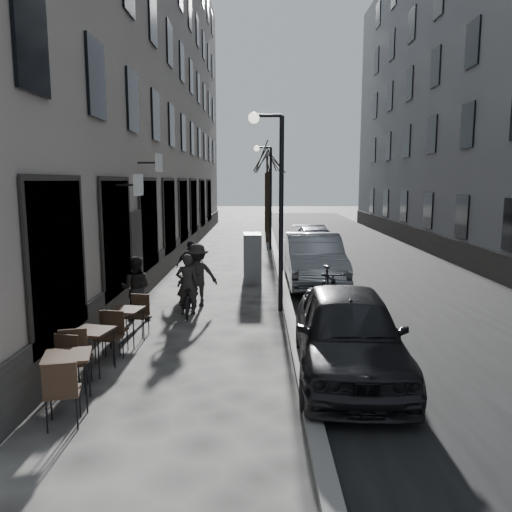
{
  "coord_description": "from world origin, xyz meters",
  "views": [
    {
      "loc": [
        -0.56,
        -6.79,
        3.4
      ],
      "look_at": [
        -0.63,
        3.79,
        1.8
      ],
      "focal_mm": 35.0,
      "sensor_mm": 36.0,
      "label": 1
    }
  ],
  "objects_px": {
    "bistro_set_c": "(127,323)",
    "car_far": "(315,244)",
    "bistro_set_a": "(68,375)",
    "utility_cabinet": "(252,257)",
    "tree_far": "(266,161)",
    "pedestrian_near": "(136,288)",
    "pedestrian_mid": "(198,275)",
    "moped": "(329,292)",
    "streetlamp_far": "(267,185)",
    "streetlamp_near": "(275,190)",
    "pedestrian_far": "(190,265)",
    "tree_near": "(268,157)",
    "car_mid": "(314,259)",
    "bicycle": "(188,296)",
    "bistro_set_b": "(93,346)",
    "car_near": "(348,332)"
  },
  "relations": [
    {
      "from": "tree_far",
      "to": "bistro_set_b",
      "type": "distance_m",
      "value": 25.85
    },
    {
      "from": "bistro_set_c",
      "to": "car_far",
      "type": "xyz_separation_m",
      "value": [
        5.23,
        11.54,
        0.21
      ]
    },
    {
      "from": "streetlamp_far",
      "to": "bicycle",
      "type": "distance_m",
      "value": 12.79
    },
    {
      "from": "bistro_set_c",
      "to": "car_far",
      "type": "bearing_deg",
      "value": 75.34
    },
    {
      "from": "car_far",
      "to": "bistro_set_c",
      "type": "bearing_deg",
      "value": -116.49
    },
    {
      "from": "streetlamp_far",
      "to": "pedestrian_mid",
      "type": "bearing_deg",
      "value": -100.25
    },
    {
      "from": "tree_far",
      "to": "bistro_set_a",
      "type": "distance_m",
      "value": 27.18
    },
    {
      "from": "moped",
      "to": "tree_near",
      "type": "bearing_deg",
      "value": 91.52
    },
    {
      "from": "bistro_set_a",
      "to": "utility_cabinet",
      "type": "xyz_separation_m",
      "value": [
        2.65,
        9.79,
        0.31
      ]
    },
    {
      "from": "pedestrian_mid",
      "to": "tree_far",
      "type": "bearing_deg",
      "value": -114.29
    },
    {
      "from": "streetlamp_far",
      "to": "pedestrian_far",
      "type": "relative_size",
      "value": 3.26
    },
    {
      "from": "bistro_set_c",
      "to": "pedestrian_mid",
      "type": "bearing_deg",
      "value": 81.2
    },
    {
      "from": "streetlamp_near",
      "to": "bistro_set_b",
      "type": "bearing_deg",
      "value": -128.1
    },
    {
      "from": "bistro_set_c",
      "to": "pedestrian_near",
      "type": "relative_size",
      "value": 1.0
    },
    {
      "from": "bistro_set_a",
      "to": "bistro_set_b",
      "type": "bearing_deg",
      "value": 78.96
    },
    {
      "from": "streetlamp_near",
      "to": "bistro_set_b",
      "type": "height_order",
      "value": "streetlamp_near"
    },
    {
      "from": "tree_far",
      "to": "car_far",
      "type": "height_order",
      "value": "tree_far"
    },
    {
      "from": "tree_near",
      "to": "bistro_set_c",
      "type": "distance_m",
      "value": 18.49
    },
    {
      "from": "streetlamp_far",
      "to": "tree_far",
      "type": "relative_size",
      "value": 0.89
    },
    {
      "from": "tree_far",
      "to": "car_far",
      "type": "xyz_separation_m",
      "value": [
        1.99,
        -12.17,
        -3.99
      ]
    },
    {
      "from": "pedestrian_mid",
      "to": "car_mid",
      "type": "relative_size",
      "value": 0.34
    },
    {
      "from": "bicycle",
      "to": "bistro_set_b",
      "type": "bearing_deg",
      "value": 68.36
    },
    {
      "from": "tree_near",
      "to": "car_mid",
      "type": "xyz_separation_m",
      "value": [
        1.34,
        -11.5,
        -3.84
      ]
    },
    {
      "from": "pedestrian_near",
      "to": "pedestrian_mid",
      "type": "distance_m",
      "value": 1.92
    },
    {
      "from": "bistro_set_b",
      "to": "pedestrian_far",
      "type": "distance_m",
      "value": 6.86
    },
    {
      "from": "tree_near",
      "to": "moped",
      "type": "distance_m",
      "value": 16.12
    },
    {
      "from": "utility_cabinet",
      "to": "streetlamp_far",
      "type": "bearing_deg",
      "value": 82.54
    },
    {
      "from": "streetlamp_near",
      "to": "pedestrian_far",
      "type": "height_order",
      "value": "streetlamp_near"
    },
    {
      "from": "streetlamp_near",
      "to": "bistro_set_b",
      "type": "xyz_separation_m",
      "value": [
        -3.35,
        -4.28,
        -2.68
      ]
    },
    {
      "from": "tree_far",
      "to": "moped",
      "type": "xyz_separation_m",
      "value": [
        1.3,
        -21.55,
        -4.04
      ]
    },
    {
      "from": "pedestrian_near",
      "to": "pedestrian_far",
      "type": "distance_m",
      "value": 3.46
    },
    {
      "from": "bistro_set_b",
      "to": "moped",
      "type": "xyz_separation_m",
      "value": [
        4.73,
        3.73,
        0.14
      ]
    },
    {
      "from": "streetlamp_near",
      "to": "pedestrian_near",
      "type": "distance_m",
      "value": 4.25
    },
    {
      "from": "car_far",
      "to": "moped",
      "type": "height_order",
      "value": "car_far"
    },
    {
      "from": "utility_cabinet",
      "to": "pedestrian_near",
      "type": "bearing_deg",
      "value": -122.35
    },
    {
      "from": "tree_far",
      "to": "pedestrian_near",
      "type": "distance_m",
      "value": 22.43
    },
    {
      "from": "tree_far",
      "to": "pedestrian_near",
      "type": "relative_size",
      "value": 3.63
    },
    {
      "from": "bistro_set_b",
      "to": "bicycle",
      "type": "bearing_deg",
      "value": 86.5
    },
    {
      "from": "pedestrian_mid",
      "to": "car_near",
      "type": "bearing_deg",
      "value": 105.21
    },
    {
      "from": "bicycle",
      "to": "moped",
      "type": "xyz_separation_m",
      "value": [
        3.6,
        -0.24,
        0.15
      ]
    },
    {
      "from": "streetlamp_near",
      "to": "pedestrian_mid",
      "type": "bearing_deg",
      "value": 165.18
    },
    {
      "from": "streetlamp_far",
      "to": "bicycle",
      "type": "bearing_deg",
      "value": -100.26
    },
    {
      "from": "streetlamp_far",
      "to": "pedestrian_near",
      "type": "distance_m",
      "value": 13.48
    },
    {
      "from": "pedestrian_mid",
      "to": "pedestrian_far",
      "type": "xyz_separation_m",
      "value": [
        -0.47,
        1.98,
        -0.07
      ]
    },
    {
      "from": "streetlamp_near",
      "to": "utility_cabinet",
      "type": "height_order",
      "value": "streetlamp_near"
    },
    {
      "from": "bistro_set_a",
      "to": "bicycle",
      "type": "distance_m",
      "value": 5.44
    },
    {
      "from": "car_far",
      "to": "streetlamp_near",
      "type": "bearing_deg",
      "value": -105.28
    },
    {
      "from": "streetlamp_near",
      "to": "tree_near",
      "type": "relative_size",
      "value": 0.89
    },
    {
      "from": "utility_cabinet",
      "to": "car_near",
      "type": "distance_m",
      "value": 8.68
    },
    {
      "from": "tree_near",
      "to": "bistro_set_a",
      "type": "height_order",
      "value": "tree_near"
    }
  ]
}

